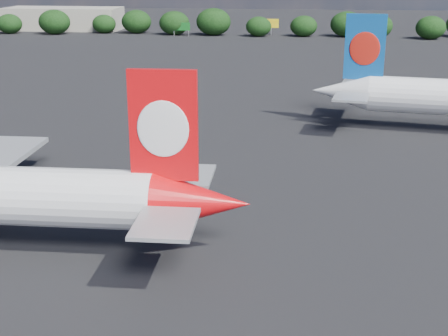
# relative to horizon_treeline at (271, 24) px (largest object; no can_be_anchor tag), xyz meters

# --- Properties ---
(ground) EXTENTS (500.00, 500.00, 0.00)m
(ground) POSITION_rel_horizon_treeline_xyz_m (-12.01, -119.67, -3.97)
(ground) COLOR black
(ground) RESTS_ON ground
(terminal_building) EXTENTS (42.00, 16.00, 8.00)m
(terminal_building) POSITION_rel_horizon_treeline_xyz_m (-77.01, 12.33, 0.03)
(terminal_building) COLOR gray
(terminal_building) RESTS_ON ground
(highway_sign) EXTENTS (6.00, 0.30, 4.50)m
(highway_sign) POSITION_rel_horizon_treeline_xyz_m (-30.01, -3.67, -0.84)
(highway_sign) COLOR #125E1C
(highway_sign) RESTS_ON ground
(billboard_yellow) EXTENTS (5.00, 0.30, 5.50)m
(billboard_yellow) POSITION_rel_horizon_treeline_xyz_m (-0.01, 2.33, -0.10)
(billboard_yellow) COLOR yellow
(billboard_yellow) RESTS_ON ground
(horizon_treeline) EXTENTS (208.26, 16.82, 9.08)m
(horizon_treeline) POSITION_rel_horizon_treeline_xyz_m (0.00, 0.00, 0.00)
(horizon_treeline) COLOR black
(horizon_treeline) RESTS_ON ground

